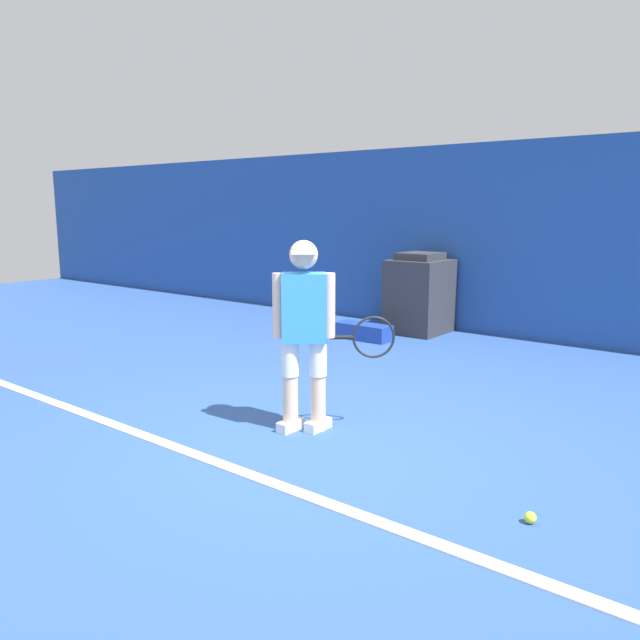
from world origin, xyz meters
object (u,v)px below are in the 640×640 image
at_px(tennis_player, 306,328).
at_px(covered_chair, 419,294).
at_px(tennis_ball, 530,518).
at_px(equipment_bag, 364,332).

xyz_separation_m(tennis_player, covered_chair, (-1.28, 4.04, -0.29)).
bearing_deg(covered_chair, tennis_ball, -53.81).
relative_size(tennis_ball, equipment_bag, 0.09).
distance_m(tennis_ball, covered_chair, 5.48).
bearing_deg(equipment_bag, covered_chair, 70.06).
height_order(tennis_ball, equipment_bag, equipment_bag).
relative_size(tennis_ball, covered_chair, 0.06).
bearing_deg(tennis_player, covered_chair, 67.80).
relative_size(tennis_player, equipment_bag, 1.97).
bearing_deg(tennis_ball, equipment_bag, 135.31).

